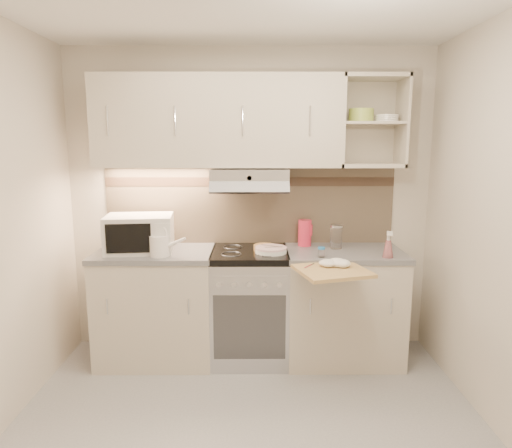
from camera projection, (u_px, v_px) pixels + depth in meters
name	position (u px, v px, depth m)	size (l,w,h in m)	color
ground	(248.00, 444.00, 2.68)	(3.00, 3.00, 0.00)	#999A9C
room_shell	(249.00, 162.00, 2.75)	(3.04, 2.84, 2.52)	beige
base_cabinet_left	(157.00, 307.00, 3.68)	(0.90, 0.60, 0.86)	beige
worktop_left	(155.00, 253.00, 3.60)	(0.92, 0.62, 0.04)	slate
base_cabinet_right	(342.00, 307.00, 3.69)	(0.90, 0.60, 0.86)	beige
worktop_right	(344.00, 253.00, 3.61)	(0.92, 0.62, 0.04)	slate
electric_range	(250.00, 305.00, 3.68)	(0.60, 0.60, 0.90)	#B7B7BC
microwave	(140.00, 233.00, 3.56)	(0.54, 0.42, 0.29)	silver
watering_can	(161.00, 245.00, 3.41)	(0.29, 0.15, 0.24)	white
plate_stack	(271.00, 250.00, 3.52)	(0.25, 0.25, 0.05)	white
bread_loaf	(265.00, 248.00, 3.60)	(0.18, 0.18, 0.05)	#A37442
pink_pitcher	(305.00, 233.00, 3.75)	(0.12, 0.11, 0.22)	#DA2744
glass_jar	(336.00, 237.00, 3.66)	(0.10, 0.10, 0.19)	silver
spice_jar	(321.00, 252.00, 3.39)	(0.05, 0.05, 0.08)	white
spray_bottle	(388.00, 247.00, 3.37)	(0.08, 0.08, 0.21)	pink
cutting_board	(332.00, 271.00, 3.13)	(0.46, 0.41, 0.03)	tan
dish_towel	(335.00, 263.00, 3.17)	(0.22, 0.19, 0.06)	silver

